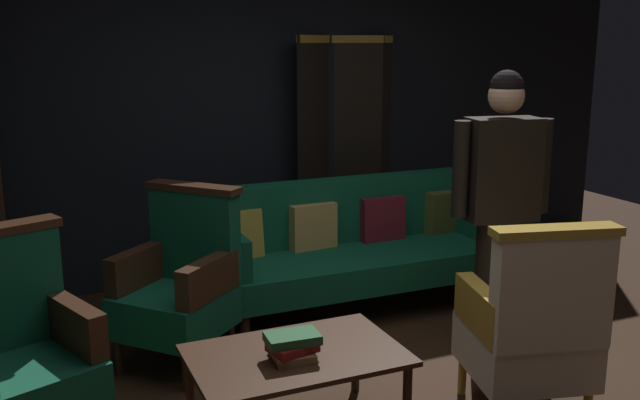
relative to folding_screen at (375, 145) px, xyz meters
name	(u,v)px	position (x,y,z in m)	size (l,w,h in m)	color
back_wall	(235,101)	(-1.22, 0.03, 0.41)	(7.20, 0.10, 2.80)	black
folding_screen	(375,145)	(0.00, 0.00, 0.00)	(1.67, 0.48, 1.90)	black
velvet_couch	(354,242)	(-0.67, -0.96, -0.53)	(2.12, 0.78, 0.88)	#382114
coffee_table	(296,362)	(-1.69, -2.42, -0.61)	(1.00, 0.64, 0.42)	#382114
armchair_gilt_accent	(532,327)	(-0.58, -2.75, -0.50)	(0.70, 0.70, 1.04)	#B78E33
armchair_wing_left	(18,351)	(-2.89, -2.04, -0.50)	(0.75, 0.74, 1.04)	#382114
armchair_wing_right	(180,282)	(-2.01, -1.42, -0.50)	(0.82, 0.82, 1.04)	#382114
standing_figure	(501,191)	(-0.32, -2.12, 0.04)	(0.58, 0.28, 1.70)	black
book_tan_leather	(293,355)	(-1.73, -2.47, -0.55)	(0.18, 0.18, 0.04)	#9E7A47
book_red_leather	(292,347)	(-1.73, -2.47, -0.51)	(0.20, 0.16, 0.04)	maroon
book_green_cloth	(292,338)	(-1.73, -2.47, -0.47)	(0.24, 0.15, 0.04)	#1E4C28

